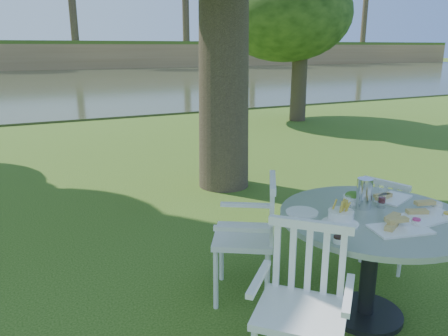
% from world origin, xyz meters
% --- Properties ---
extents(ground, '(140.00, 140.00, 0.00)m').
position_xyz_m(ground, '(0.00, 0.00, 0.00)').
color(ground, '#23420D').
rests_on(ground, ground).
extents(table, '(1.34, 1.34, 0.83)m').
position_xyz_m(table, '(0.46, -1.33, 0.66)').
color(table, black).
rests_on(table, ground).
extents(chair_ne, '(0.52, 0.53, 0.86)m').
position_xyz_m(chair_ne, '(1.18, -0.81, 0.50)').
color(chair_ne, white).
rests_on(chair_ne, ground).
extents(chair_nw, '(0.67, 0.68, 1.01)m').
position_xyz_m(chair_nw, '(-0.16, -0.71, 0.59)').
color(chair_nw, white).
rests_on(chair_nw, ground).
extents(chair_sw, '(0.69, 0.69, 1.00)m').
position_xyz_m(chair_sw, '(-0.37, -1.64, 0.59)').
color(chair_sw, white).
rests_on(chair_sw, ground).
extents(tableware, '(1.13, 0.81, 0.23)m').
position_xyz_m(tableware, '(0.43, -1.30, 0.88)').
color(tableware, white).
rests_on(tableware, table).
extents(river, '(100.00, 28.00, 0.12)m').
position_xyz_m(river, '(0.00, 23.00, 0.00)').
color(river, '#303620').
rests_on(river, ground).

